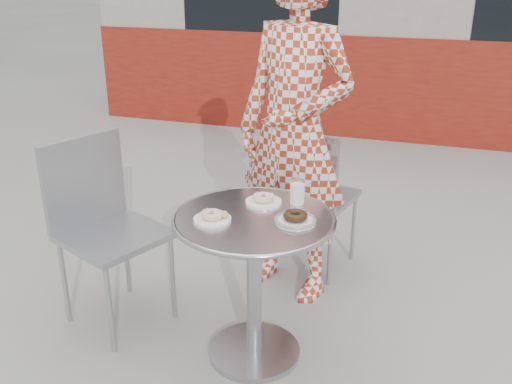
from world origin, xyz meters
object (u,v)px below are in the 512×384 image
(plate_near, at_px, (213,217))
(plate_checker, at_px, (295,219))
(bistro_table, at_px, (254,253))
(chair_far, at_px, (314,225))
(seated_person, at_px, (294,132))
(plate_far, at_px, (264,200))
(milk_cup, at_px, (297,193))
(chair_left, at_px, (116,269))

(plate_near, distance_m, plate_checker, 0.33)
(bistro_table, bearing_deg, plate_checker, 0.92)
(bistro_table, bearing_deg, chair_far, 86.01)
(seated_person, relative_size, plate_checker, 10.21)
(chair_far, relative_size, plate_checker, 4.91)
(plate_far, distance_m, plate_checker, 0.23)
(plate_far, xyz_separation_m, plate_checker, (0.18, -0.14, -0.00))
(chair_far, bearing_deg, plate_checker, 109.51)
(plate_near, relative_size, plate_checker, 0.90)
(seated_person, distance_m, milk_cup, 0.48)
(plate_far, bearing_deg, plate_near, -120.89)
(seated_person, relative_size, plate_far, 11.10)
(chair_far, relative_size, plate_far, 5.34)
(chair_left, relative_size, milk_cup, 8.42)
(bistro_table, relative_size, seated_person, 0.39)
(chair_far, distance_m, seated_person, 0.67)
(bistro_table, xyz_separation_m, chair_far, (0.06, 0.89, -0.26))
(milk_cup, bearing_deg, chair_left, -171.55)
(seated_person, height_order, plate_checker, seated_person)
(bistro_table, distance_m, plate_near, 0.25)
(bistro_table, xyz_separation_m, seated_person, (0.00, 0.63, 0.36))
(bistro_table, bearing_deg, plate_far, 92.52)
(bistro_table, bearing_deg, plate_near, -149.44)
(plate_near, bearing_deg, chair_left, 165.83)
(milk_cup, bearing_deg, plate_far, -164.10)
(bistro_table, relative_size, milk_cup, 6.41)
(seated_person, xyz_separation_m, milk_cup, (0.13, -0.44, -0.14))
(chair_far, xyz_separation_m, plate_checker, (0.11, -0.89, 0.44))
(plate_far, bearing_deg, plate_checker, -38.79)
(chair_left, height_order, seated_person, seated_person)
(bistro_table, relative_size, plate_checker, 4.02)
(plate_far, relative_size, milk_cup, 1.47)
(plate_near, xyz_separation_m, plate_checker, (0.32, 0.09, -0.00))
(bistro_table, xyz_separation_m, plate_near, (-0.15, -0.09, 0.18))
(bistro_table, height_order, chair_left, chair_left)
(chair_far, bearing_deg, seated_person, 89.01)
(seated_person, height_order, milk_cup, seated_person)
(seated_person, relative_size, plate_near, 11.36)
(chair_left, xyz_separation_m, milk_cup, (0.86, 0.13, 0.46))
(bistro_table, bearing_deg, chair_left, 175.29)
(bistro_table, xyz_separation_m, plate_checker, (0.17, 0.00, 0.18))
(milk_cup, bearing_deg, bistro_table, -125.38)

